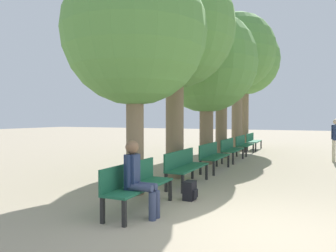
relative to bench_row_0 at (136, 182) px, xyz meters
name	(u,v)px	position (x,y,z in m)	size (l,w,h in m)	color
ground_plane	(260,232)	(2.22, -0.23, -0.51)	(80.00, 80.00, 0.00)	tan
bench_row_0	(136,182)	(0.00, 0.00, 0.00)	(0.49, 1.82, 0.85)	#1E6042
bench_row_1	(185,165)	(0.00, 2.41, 0.00)	(0.49, 1.82, 0.85)	#1E6042
bench_row_2	(213,155)	(0.00, 4.82, 0.00)	(0.49, 1.82, 0.85)	#1E6042
bench_row_3	(231,148)	(0.00, 7.24, 0.00)	(0.49, 1.82, 0.85)	#1E6042
bench_row_4	(243,143)	(0.00, 9.65, 0.00)	(0.49, 1.82, 0.85)	#1E6042
bench_row_5	(253,140)	(0.00, 12.06, 0.00)	(0.49, 1.82, 0.85)	#1E6042
tree_row_0	(135,34)	(-0.64, 1.08, 2.97)	(3.13, 3.13, 5.07)	#7A664C
tree_row_1	(175,30)	(-0.64, 3.28, 3.60)	(3.35, 3.35, 5.84)	#7A664C
tree_row_2	(207,63)	(-0.64, 6.19, 3.12)	(3.61, 3.61, 5.47)	#7A664C
tree_row_3	(222,66)	(-0.64, 8.23, 3.29)	(2.46, 2.46, 5.13)	#7A664C
tree_row_4	(237,52)	(-0.64, 11.18, 4.40)	(3.77, 3.77, 6.84)	#7A664C
tree_row_5	(245,61)	(-0.64, 13.12, 4.27)	(3.77, 3.77, 6.70)	#7A664C
person_seated	(138,176)	(0.23, -0.33, 0.18)	(0.60, 0.34, 1.29)	#384260
backpack	(190,191)	(0.63, 1.10, -0.32)	(0.24, 0.31, 0.38)	black
pedestrian_mid	(336,137)	(3.66, 8.68, 0.42)	(0.33, 0.22, 1.62)	beige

